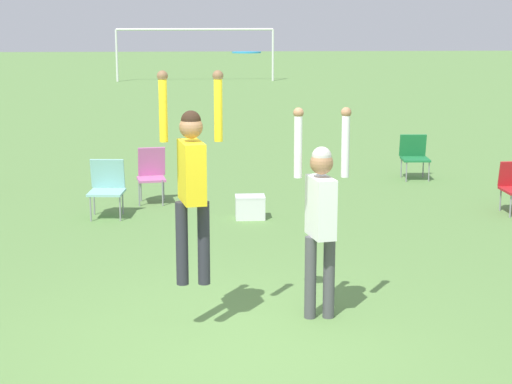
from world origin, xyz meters
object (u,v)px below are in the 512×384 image
at_px(frisbee, 247,52).
at_px(camping_chair_0, 107,185).
at_px(camping_chair_2, 414,154).
at_px(cooler_box, 250,207).
at_px(person_defending, 321,208).
at_px(camping_chair_4, 151,171).
at_px(person_jumping, 192,174).

bearing_deg(frisbee, camping_chair_0, 111.57).
distance_m(camping_chair_2, cooler_box, 4.44).
xyz_separation_m(person_defending, cooler_box, (-0.48, 4.35, -0.98)).
relative_size(camping_chair_2, camping_chair_4, 0.91).
bearing_deg(frisbee, person_jumping, -171.78).
xyz_separation_m(person_jumping, camping_chair_0, (-1.37, 4.90, -1.08)).
relative_size(frisbee, camping_chair_4, 0.30).
height_order(camping_chair_0, cooler_box, camping_chair_0).
height_order(person_defending, camping_chair_2, person_defending).
bearing_deg(camping_chair_0, camping_chair_4, -118.33).
xyz_separation_m(person_jumping, frisbee, (0.53, 0.08, 1.14)).
bearing_deg(person_jumping, cooler_box, -21.31).
relative_size(person_defending, camping_chair_0, 2.49).
relative_size(frisbee, cooler_box, 0.61).
bearing_deg(person_jumping, camping_chair_0, 4.36).
bearing_deg(camping_chair_4, person_defending, 101.19).
height_order(frisbee, camping_chair_2, frisbee).
relative_size(camping_chair_0, cooler_box, 1.94).
xyz_separation_m(person_jumping, camping_chair_2, (4.08, 7.60, -1.11)).
distance_m(frisbee, camping_chair_4, 6.30).
bearing_deg(person_defending, camping_chair_0, -161.46).
distance_m(person_jumping, person_defending, 1.38).
height_order(camping_chair_2, camping_chair_4, camping_chair_4).
height_order(person_jumping, cooler_box, person_jumping).
relative_size(person_defending, cooler_box, 4.82).
height_order(person_defending, cooler_box, person_defending).
height_order(person_defending, frisbee, frisbee).
bearing_deg(camping_chair_2, cooler_box, 45.70).
height_order(camping_chair_0, camping_chair_2, camping_chair_0).
bearing_deg(person_defending, camping_chair_4, -171.28).
bearing_deg(person_jumping, frisbee, -93.08).
bearing_deg(camping_chair_0, person_jumping, 110.82).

